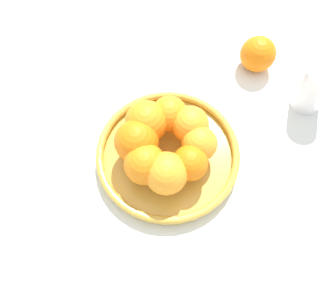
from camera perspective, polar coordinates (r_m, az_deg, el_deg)
The scene contains 5 objects.
ground_plane at distance 0.65m, azimuth -0.00°, elevation -2.58°, with size 4.00×4.00×0.00m, color silver.
fruit_bowl at distance 0.63m, azimuth -0.00°, elevation -2.04°, with size 0.28×0.28×0.03m.
orange_pile at distance 0.59m, azimuth -0.81°, elevation -0.05°, with size 0.18×0.18×0.08m.
stray_orange at distance 0.76m, azimuth 15.39°, elevation 14.54°, with size 0.08×0.08×0.08m, color orange.
drinking_glass at distance 0.73m, azimuth 24.01°, elevation 8.48°, with size 0.06×0.06×0.10m, color white.
Camera 1 is at (-0.11, 0.24, 0.59)m, focal length 35.00 mm.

